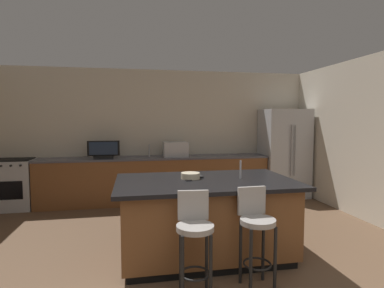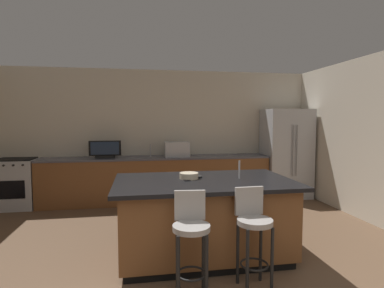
% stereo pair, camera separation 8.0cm
% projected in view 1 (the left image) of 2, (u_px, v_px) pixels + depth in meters
% --- Properties ---
extents(wall_back, '(6.73, 0.12, 2.65)m').
position_uv_depth(wall_back, '(160.00, 134.00, 6.43)').
color(wall_back, beige).
rests_on(wall_back, ground_plane).
extents(counter_back, '(4.46, 0.62, 0.90)m').
position_uv_depth(counter_back, '(156.00, 179.00, 6.10)').
color(counter_back, brown).
rests_on(counter_back, ground_plane).
extents(kitchen_island, '(2.08, 1.26, 0.92)m').
position_uv_depth(kitchen_island, '(205.00, 217.00, 3.66)').
color(kitchen_island, black).
rests_on(kitchen_island, ground_plane).
extents(refrigerator, '(0.93, 0.73, 1.85)m').
position_uv_depth(refrigerator, '(284.00, 153.00, 6.52)').
color(refrigerator, '#B7BABF').
rests_on(refrigerator, ground_plane).
extents(range_oven, '(0.70, 0.63, 0.92)m').
position_uv_depth(range_oven, '(14.00, 184.00, 5.62)').
color(range_oven, '#B7BABF').
rests_on(range_oven, ground_plane).
extents(microwave, '(0.48, 0.36, 0.29)m').
position_uv_depth(microwave, '(175.00, 149.00, 6.13)').
color(microwave, '#B7BABF').
rests_on(microwave, counter_back).
extents(tv_monitor, '(0.59, 0.16, 0.33)m').
position_uv_depth(tv_monitor, '(104.00, 150.00, 5.82)').
color(tv_monitor, black).
rests_on(tv_monitor, counter_back).
extents(sink_faucet_back, '(0.02, 0.02, 0.24)m').
position_uv_depth(sink_faucet_back, '(149.00, 150.00, 6.13)').
color(sink_faucet_back, '#B2B2B7').
rests_on(sink_faucet_back, counter_back).
extents(sink_faucet_island, '(0.02, 0.02, 0.22)m').
position_uv_depth(sink_faucet_island, '(241.00, 170.00, 3.70)').
color(sink_faucet_island, '#B2B2B7').
rests_on(sink_faucet_island, kitchen_island).
extents(bar_stool_left, '(0.34, 0.35, 0.97)m').
position_uv_depth(bar_stool_left, '(195.00, 235.00, 2.79)').
color(bar_stool_left, gray).
rests_on(bar_stool_left, ground_plane).
extents(bar_stool_right, '(0.34, 0.34, 0.96)m').
position_uv_depth(bar_stool_right, '(256.00, 229.00, 2.98)').
color(bar_stool_right, gray).
rests_on(bar_stool_right, ground_plane).
extents(fruit_bowl, '(0.23, 0.23, 0.07)m').
position_uv_depth(fruit_bowl, '(190.00, 176.00, 3.70)').
color(fruit_bowl, beige).
rests_on(fruit_bowl, kitchen_island).
extents(cell_phone, '(0.08, 0.15, 0.01)m').
position_uv_depth(cell_phone, '(188.00, 180.00, 3.62)').
color(cell_phone, black).
rests_on(cell_phone, kitchen_island).
extents(tv_remote, '(0.05, 0.17, 0.02)m').
position_uv_depth(tv_remote, '(200.00, 176.00, 3.82)').
color(tv_remote, black).
rests_on(tv_remote, kitchen_island).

